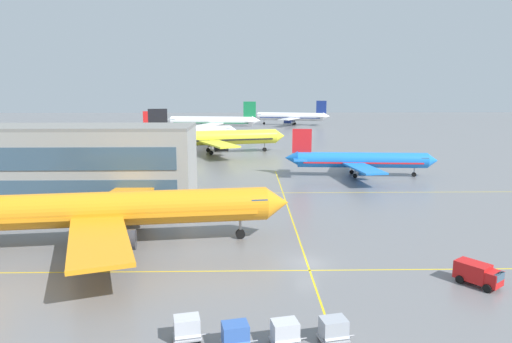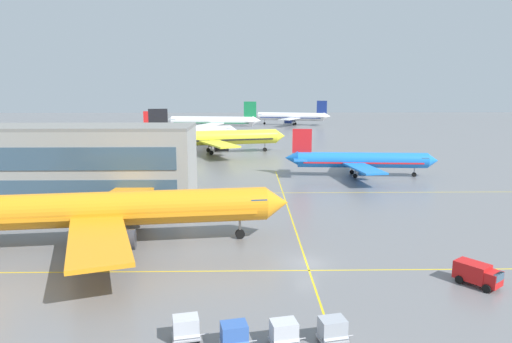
% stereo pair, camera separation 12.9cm
% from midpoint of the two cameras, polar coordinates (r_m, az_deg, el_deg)
% --- Properties ---
extents(ground_plane, '(600.00, 600.00, 0.00)m').
position_cam_midpoint_polar(ground_plane, '(50.48, 6.43, -11.34)').
color(ground_plane, slate).
extents(airliner_front_gate, '(41.30, 35.36, 12.84)m').
position_cam_midpoint_polar(airliner_front_gate, '(56.97, -16.91, -4.55)').
color(airliner_front_gate, orange).
rests_on(airliner_front_gate, ground).
extents(airliner_second_row, '(32.44, 27.91, 10.08)m').
position_cam_midpoint_polar(airliner_second_row, '(99.34, 12.93, 1.38)').
color(airliner_second_row, blue).
rests_on(airliner_second_row, ground).
extents(airliner_third_row, '(41.29, 35.10, 12.94)m').
position_cam_midpoint_polar(airliner_third_row, '(131.41, -5.11, 4.20)').
color(airliner_third_row, yellow).
rests_on(airliner_third_row, ground).
extents(airliner_far_left_stand, '(34.31, 29.38, 10.66)m').
position_cam_midpoint_polar(airliner_far_left_stand, '(162.26, -8.46, 5.05)').
color(airliner_far_left_stand, white).
rests_on(airliner_far_left_stand, ground).
extents(airliner_far_right_stand, '(41.55, 35.56, 12.92)m').
position_cam_midpoint_polar(airliner_far_right_stand, '(195.73, -5.36, 6.25)').
color(airliner_far_right_stand, white).
rests_on(airliner_far_right_stand, ground).
extents(airliner_distant_taxiway, '(38.96, 33.20, 12.28)m').
position_cam_midpoint_polar(airliner_distant_taxiway, '(231.85, 4.51, 6.87)').
color(airliner_distant_taxiway, white).
rests_on(airliner_distant_taxiway, ground).
extents(taxiway_markings, '(123.92, 77.84, 0.01)m').
position_cam_midpoint_polar(taxiway_markings, '(65.21, 4.64, -6.22)').
color(taxiway_markings, yellow).
rests_on(taxiway_markings, ground).
extents(service_truck_red_van, '(3.97, 4.38, 2.10)m').
position_cam_midpoint_polar(service_truck_red_van, '(49.41, 26.11, -11.42)').
color(service_truck_red_van, red).
rests_on(service_truck_red_van, ground).
extents(baggage_cart_row_leftmost, '(2.86, 2.06, 1.86)m').
position_cam_midpoint_polar(baggage_cart_row_leftmost, '(36.32, -8.67, -18.82)').
color(baggage_cart_row_leftmost, '#99999E').
rests_on(baggage_cart_row_leftmost, ground).
extents(baggage_cart_row_second, '(2.86, 2.06, 1.86)m').
position_cam_midpoint_polar(baggage_cart_row_second, '(35.16, -2.63, -19.77)').
color(baggage_cart_row_second, '#99999E').
rests_on(baggage_cart_row_second, ground).
extents(baggage_cart_row_middle, '(2.86, 2.06, 1.86)m').
position_cam_midpoint_polar(baggage_cart_row_middle, '(35.49, 3.64, -19.48)').
color(baggage_cart_row_middle, '#99999E').
rests_on(baggage_cart_row_middle, ground).
extents(baggage_cart_row_fourth, '(2.86, 2.06, 1.86)m').
position_cam_midpoint_polar(baggage_cart_row_fourth, '(36.21, 9.69, -18.95)').
color(baggage_cart_row_fourth, '#99999E').
rests_on(baggage_cart_row_fourth, ground).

